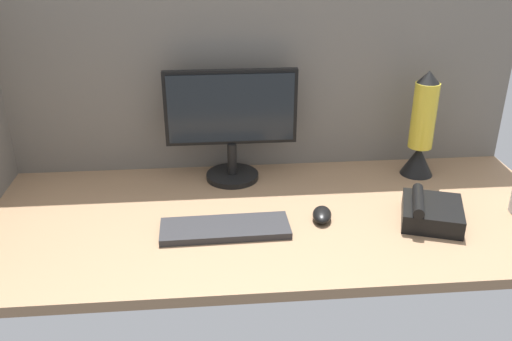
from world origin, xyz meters
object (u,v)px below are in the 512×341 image
at_px(monitor, 231,120).
at_px(desk_phone, 431,212).
at_px(mouse, 322,215).
at_px(lava_lamp, 421,132).
at_px(keyboard, 225,228).

distance_m(monitor, desk_phone, 0.69).
height_order(mouse, lava_lamp, lava_lamp).
height_order(keyboard, lava_lamp, lava_lamp).
height_order(mouse, desk_phone, desk_phone).
xyz_separation_m(lava_lamp, desk_phone, (-0.08, -0.33, -0.12)).
distance_m(keyboard, desk_phone, 0.61).
relative_size(mouse, lava_lamp, 0.26).
xyz_separation_m(monitor, keyboard, (-0.04, -0.36, -0.20)).
bearing_deg(lava_lamp, mouse, -143.72).
bearing_deg(monitor, mouse, -51.48).
xyz_separation_m(monitor, mouse, (0.25, -0.32, -0.20)).
xyz_separation_m(keyboard, desk_phone, (0.61, 0.00, 0.02)).
bearing_deg(mouse, lava_lamp, 48.05).
bearing_deg(desk_phone, keyboard, -179.68).
bearing_deg(desk_phone, monitor, 148.06).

